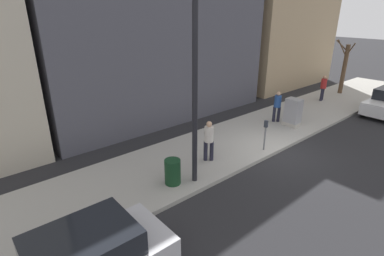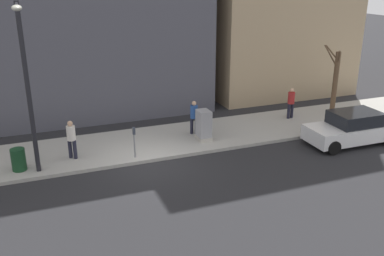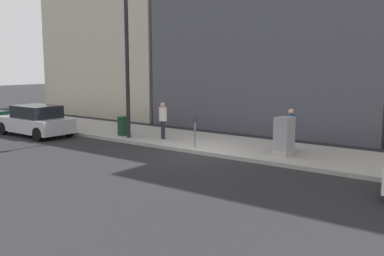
{
  "view_description": "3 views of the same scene",
  "coord_description": "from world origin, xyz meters",
  "px_view_note": "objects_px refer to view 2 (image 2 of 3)",
  "views": [
    {
      "loc": [
        -6.35,
        10.39,
        5.82
      ],
      "look_at": [
        1.73,
        3.42,
        1.56
      ],
      "focal_mm": 28.0,
      "sensor_mm": 36.0,
      "label": 1
    },
    {
      "loc": [
        -15.97,
        4.21,
        7.52
      ],
      "look_at": [
        0.51,
        -2.2,
        1.11
      ],
      "focal_mm": 40.0,
      "sensor_mm": 36.0,
      "label": 2
    },
    {
      "loc": [
        -13.34,
        -9.73,
        3.5
      ],
      "look_at": [
        1.0,
        0.99,
        0.84
      ],
      "focal_mm": 40.0,
      "sensor_mm": 36.0,
      "label": 3
    }
  ],
  "objects_px": {
    "utility_box": "(204,126)",
    "bare_tree": "(335,81)",
    "parking_meter": "(134,139)",
    "pedestrian_far_corner": "(71,137)",
    "pedestrian_midblock": "(194,116)",
    "streetlamp": "(26,77)",
    "trash_bin": "(19,160)",
    "pedestrian_near_meter": "(291,101)",
    "parked_car_white": "(352,128)"
  },
  "relations": [
    {
      "from": "pedestrian_near_meter",
      "to": "pedestrian_far_corner",
      "type": "height_order",
      "value": "same"
    },
    {
      "from": "utility_box",
      "to": "parked_car_white",
      "type": "bearing_deg",
      "value": -111.73
    },
    {
      "from": "trash_bin",
      "to": "parking_meter",
      "type": "bearing_deg",
      "value": -95.61
    },
    {
      "from": "streetlamp",
      "to": "pedestrian_near_meter",
      "type": "bearing_deg",
      "value": -80.09
    },
    {
      "from": "utility_box",
      "to": "bare_tree",
      "type": "bearing_deg",
      "value": -81.12
    },
    {
      "from": "streetlamp",
      "to": "pedestrian_far_corner",
      "type": "xyz_separation_m",
      "value": [
        1.05,
        -1.43,
        -2.93
      ]
    },
    {
      "from": "bare_tree",
      "to": "pedestrian_midblock",
      "type": "distance_m",
      "value": 8.58
    },
    {
      "from": "parking_meter",
      "to": "pedestrian_near_meter",
      "type": "xyz_separation_m",
      "value": [
        2.1,
        -9.1,
        0.11
      ]
    },
    {
      "from": "pedestrian_near_meter",
      "to": "bare_tree",
      "type": "bearing_deg",
      "value": 170.48
    },
    {
      "from": "streetlamp",
      "to": "pedestrian_midblock",
      "type": "relative_size",
      "value": 3.92
    },
    {
      "from": "utility_box",
      "to": "pedestrian_far_corner",
      "type": "relative_size",
      "value": 0.86
    },
    {
      "from": "trash_bin",
      "to": "pedestrian_midblock",
      "type": "relative_size",
      "value": 0.54
    },
    {
      "from": "pedestrian_near_meter",
      "to": "pedestrian_midblock",
      "type": "distance_m",
      "value": 5.73
    },
    {
      "from": "parking_meter",
      "to": "pedestrian_far_corner",
      "type": "height_order",
      "value": "pedestrian_far_corner"
    },
    {
      "from": "parking_meter",
      "to": "pedestrian_midblock",
      "type": "xyz_separation_m",
      "value": [
        1.72,
        -3.37,
        0.11
      ]
    },
    {
      "from": "parked_car_white",
      "to": "streetlamp",
      "type": "relative_size",
      "value": 0.65
    },
    {
      "from": "streetlamp",
      "to": "pedestrian_near_meter",
      "type": "distance_m",
      "value": 13.5
    },
    {
      "from": "parked_car_white",
      "to": "pedestrian_midblock",
      "type": "xyz_separation_m",
      "value": [
        3.42,
        6.54,
        0.35
      ]
    },
    {
      "from": "parked_car_white",
      "to": "pedestrian_near_meter",
      "type": "bearing_deg",
      "value": 13.02
    },
    {
      "from": "trash_bin",
      "to": "pedestrian_midblock",
      "type": "xyz_separation_m",
      "value": [
        1.27,
        -7.96,
        0.49
      ]
    },
    {
      "from": "parked_car_white",
      "to": "utility_box",
      "type": "distance_m",
      "value": 6.89
    },
    {
      "from": "streetlamp",
      "to": "parked_car_white",
      "type": "bearing_deg",
      "value": -96.34
    },
    {
      "from": "streetlamp",
      "to": "pedestrian_midblock",
      "type": "height_order",
      "value": "streetlamp"
    },
    {
      "from": "bare_tree",
      "to": "pedestrian_midblock",
      "type": "height_order",
      "value": "bare_tree"
    },
    {
      "from": "pedestrian_midblock",
      "to": "utility_box",
      "type": "bearing_deg",
      "value": 142.03
    },
    {
      "from": "utility_box",
      "to": "pedestrian_midblock",
      "type": "xyz_separation_m",
      "value": [
        0.87,
        0.14,
        0.24
      ]
    },
    {
      "from": "pedestrian_far_corner",
      "to": "bare_tree",
      "type": "bearing_deg",
      "value": -133.01
    },
    {
      "from": "trash_bin",
      "to": "pedestrian_midblock",
      "type": "bearing_deg",
      "value": -80.92
    },
    {
      "from": "bare_tree",
      "to": "trash_bin",
      "type": "distance_m",
      "value": 16.62
    },
    {
      "from": "parking_meter",
      "to": "utility_box",
      "type": "height_order",
      "value": "utility_box"
    },
    {
      "from": "utility_box",
      "to": "pedestrian_far_corner",
      "type": "bearing_deg",
      "value": 89.69
    },
    {
      "from": "pedestrian_near_meter",
      "to": "pedestrian_midblock",
      "type": "xyz_separation_m",
      "value": [
        -0.38,
        5.72,
        0.0
      ]
    },
    {
      "from": "parking_meter",
      "to": "utility_box",
      "type": "xyz_separation_m",
      "value": [
        0.85,
        -3.51,
        -0.13
      ]
    },
    {
      "from": "utility_box",
      "to": "pedestrian_near_meter",
      "type": "xyz_separation_m",
      "value": [
        1.25,
        -5.58,
        0.24
      ]
    },
    {
      "from": "parked_car_white",
      "to": "parking_meter",
      "type": "relative_size",
      "value": 3.13
    },
    {
      "from": "utility_box",
      "to": "bare_tree",
      "type": "relative_size",
      "value": 0.38
    },
    {
      "from": "trash_bin",
      "to": "pedestrian_midblock",
      "type": "distance_m",
      "value": 8.07
    },
    {
      "from": "utility_box",
      "to": "streetlamp",
      "type": "height_order",
      "value": "streetlamp"
    },
    {
      "from": "utility_box",
      "to": "bare_tree",
      "type": "height_order",
      "value": "bare_tree"
    },
    {
      "from": "utility_box",
      "to": "pedestrian_midblock",
      "type": "relative_size",
      "value": 0.86
    },
    {
      "from": "parking_meter",
      "to": "bare_tree",
      "type": "xyz_separation_m",
      "value": [
        2.16,
        -11.89,
        0.99
      ]
    },
    {
      "from": "parking_meter",
      "to": "streetlamp",
      "type": "relative_size",
      "value": 0.21
    },
    {
      "from": "pedestrian_midblock",
      "to": "pedestrian_far_corner",
      "type": "relative_size",
      "value": 1.0
    },
    {
      "from": "streetlamp",
      "to": "trash_bin",
      "type": "relative_size",
      "value": 7.22
    },
    {
      "from": "utility_box",
      "to": "trash_bin",
      "type": "xyz_separation_m",
      "value": [
        -0.4,
        8.09,
        -0.25
      ]
    },
    {
      "from": "utility_box",
      "to": "parking_meter",
      "type": "bearing_deg",
      "value": 103.6
    },
    {
      "from": "parking_meter",
      "to": "utility_box",
      "type": "distance_m",
      "value": 3.62
    },
    {
      "from": "pedestrian_far_corner",
      "to": "trash_bin",
      "type": "bearing_deg",
      "value": 53.39
    },
    {
      "from": "utility_box",
      "to": "streetlamp",
      "type": "distance_m",
      "value": 8.11
    },
    {
      "from": "utility_box",
      "to": "trash_bin",
      "type": "relative_size",
      "value": 1.59
    }
  ]
}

